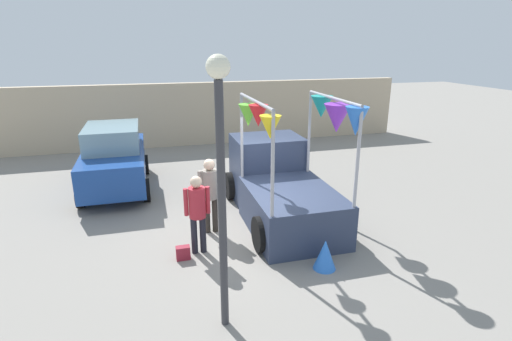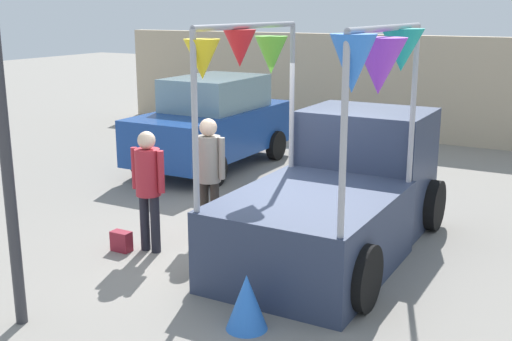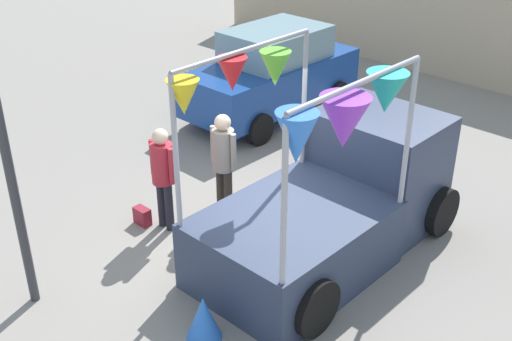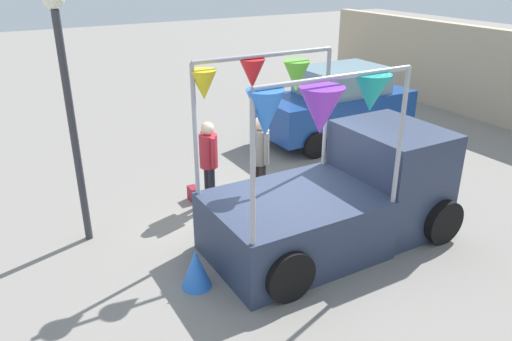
{
  "view_description": "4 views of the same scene",
  "coord_description": "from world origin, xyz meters",
  "px_view_note": "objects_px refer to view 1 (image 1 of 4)",
  "views": [
    {
      "loc": [
        -2.16,
        -8.06,
        4.19
      ],
      "look_at": [
        0.1,
        0.13,
        1.45
      ],
      "focal_mm": 28.0,
      "sensor_mm": 36.0,
      "label": 1
    },
    {
      "loc": [
        3.96,
        -7.14,
        3.25
      ],
      "look_at": [
        0.27,
        -0.49,
        1.32
      ],
      "focal_mm": 45.0,
      "sensor_mm": 36.0,
      "label": 2
    },
    {
      "loc": [
        5.48,
        -5.78,
        5.47
      ],
      "look_at": [
        0.44,
        -0.44,
        1.58
      ],
      "focal_mm": 45.0,
      "sensor_mm": 36.0,
      "label": 3
    },
    {
      "loc": [
        6.57,
        -4.12,
        4.41
      ],
      "look_at": [
        0.11,
        -0.4,
        1.21
      ],
      "focal_mm": 35.0,
      "sensor_mm": 36.0,
      "label": 4
    }
  ],
  "objects_px": {
    "street_lamp": "(221,162)",
    "folded_kite_bundle_azure": "(325,255)",
    "vendor_truck": "(279,181)",
    "person_customer": "(197,207)",
    "person_vendor": "(210,189)",
    "handbag": "(183,253)",
    "parked_car": "(114,158)"
  },
  "relations": [
    {
      "from": "person_vendor",
      "to": "street_lamp",
      "type": "xyz_separation_m",
      "value": [
        -0.31,
        -3.19,
        1.57
      ]
    },
    {
      "from": "person_customer",
      "to": "folded_kite_bundle_azure",
      "type": "relative_size",
      "value": 2.79
    },
    {
      "from": "vendor_truck",
      "to": "person_vendor",
      "type": "height_order",
      "value": "vendor_truck"
    },
    {
      "from": "folded_kite_bundle_azure",
      "to": "person_vendor",
      "type": "bearing_deg",
      "value": 130.72
    },
    {
      "from": "vendor_truck",
      "to": "folded_kite_bundle_azure",
      "type": "xyz_separation_m",
      "value": [
        0.04,
        -2.71,
        -0.58
      ]
    },
    {
      "from": "vendor_truck",
      "to": "person_customer",
      "type": "xyz_separation_m",
      "value": [
        -2.22,
        -1.43,
        0.13
      ]
    },
    {
      "from": "street_lamp",
      "to": "vendor_truck",
      "type": "bearing_deg",
      "value": 60.43
    },
    {
      "from": "person_vendor",
      "to": "street_lamp",
      "type": "bearing_deg",
      "value": -95.58
    },
    {
      "from": "parked_car",
      "to": "folded_kite_bundle_azure",
      "type": "distance_m",
      "value": 7.11
    },
    {
      "from": "parked_car",
      "to": "handbag",
      "type": "distance_m",
      "value": 4.99
    },
    {
      "from": "handbag",
      "to": "street_lamp",
      "type": "xyz_separation_m",
      "value": [
        0.44,
        -2.12,
        2.49
      ]
    },
    {
      "from": "parked_car",
      "to": "person_customer",
      "type": "xyz_separation_m",
      "value": [
        1.85,
        -4.49,
        0.07
      ]
    },
    {
      "from": "person_vendor",
      "to": "handbag",
      "type": "height_order",
      "value": "person_vendor"
    },
    {
      "from": "person_customer",
      "to": "person_vendor",
      "type": "bearing_deg",
      "value": 65.22
    },
    {
      "from": "parked_car",
      "to": "person_customer",
      "type": "height_order",
      "value": "parked_car"
    },
    {
      "from": "vendor_truck",
      "to": "person_customer",
      "type": "relative_size",
      "value": 2.42
    },
    {
      "from": "parked_car",
      "to": "handbag",
      "type": "bearing_deg",
      "value": -72.21
    },
    {
      "from": "folded_kite_bundle_azure",
      "to": "vendor_truck",
      "type": "bearing_deg",
      "value": 90.75
    },
    {
      "from": "person_customer",
      "to": "street_lamp",
      "type": "relative_size",
      "value": 0.41
    },
    {
      "from": "person_vendor",
      "to": "folded_kite_bundle_azure",
      "type": "height_order",
      "value": "person_vendor"
    },
    {
      "from": "parked_car",
      "to": "street_lamp",
      "type": "height_order",
      "value": "street_lamp"
    },
    {
      "from": "person_customer",
      "to": "street_lamp",
      "type": "distance_m",
      "value": 2.83
    },
    {
      "from": "parked_car",
      "to": "person_customer",
      "type": "distance_m",
      "value": 4.86
    },
    {
      "from": "person_vendor",
      "to": "handbag",
      "type": "bearing_deg",
      "value": -125.06
    },
    {
      "from": "parked_car",
      "to": "street_lamp",
      "type": "relative_size",
      "value": 0.99
    },
    {
      "from": "parked_car",
      "to": "person_vendor",
      "type": "distance_m",
      "value": 4.26
    },
    {
      "from": "person_customer",
      "to": "handbag",
      "type": "xyz_separation_m",
      "value": [
        -0.35,
        -0.2,
        -0.87
      ]
    },
    {
      "from": "street_lamp",
      "to": "person_vendor",
      "type": "bearing_deg",
      "value": 84.42
    },
    {
      "from": "parked_car",
      "to": "person_customer",
      "type": "bearing_deg",
      "value": -67.56
    },
    {
      "from": "vendor_truck",
      "to": "street_lamp",
      "type": "bearing_deg",
      "value": -119.57
    },
    {
      "from": "street_lamp",
      "to": "person_customer",
      "type": "bearing_deg",
      "value": 92.25
    },
    {
      "from": "street_lamp",
      "to": "folded_kite_bundle_azure",
      "type": "distance_m",
      "value": 3.35
    }
  ]
}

